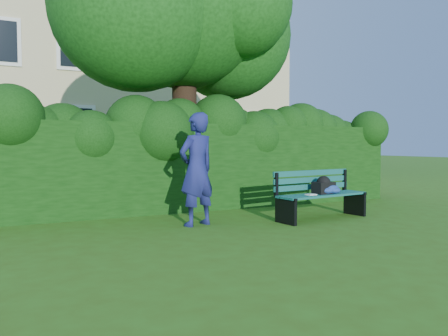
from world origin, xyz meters
name	(u,v)px	position (x,y,z in m)	size (l,w,h in m)	color
ground	(240,226)	(0.00, 0.00, 0.00)	(80.00, 80.00, 0.00)	#375A15
apartment_building	(90,41)	(0.00, 13.99, 6.00)	(16.00, 8.08, 12.00)	#C5BC84
hedge	(190,167)	(0.00, 2.20, 0.90)	(10.00, 1.00, 1.80)	black
tree	(182,8)	(0.17, 3.10, 4.49)	(5.85, 4.40, 6.56)	black
park_bench	(322,192)	(1.71, -0.04, 0.50)	(1.93, 0.78, 0.89)	#105151
man_reading	(197,169)	(-0.63, 0.36, 0.95)	(0.70, 0.46, 1.91)	navy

